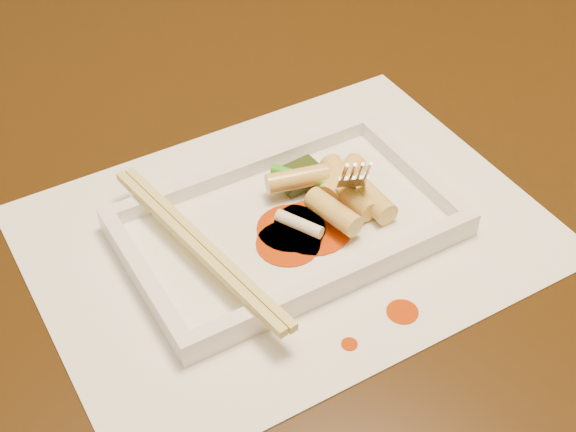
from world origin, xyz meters
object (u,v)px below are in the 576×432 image
chopstick_a (194,246)px  placemat (288,233)px  plate_base (288,229)px  fork (353,113)px  table (195,253)px

chopstick_a → placemat: bearing=0.0°
plate_base → chopstick_a: (-0.08, 0.00, 0.02)m
placemat → plate_base: (0.00, 0.00, 0.00)m
fork → chopstick_a: bearing=-173.2°
chopstick_a → plate_base: bearing=0.0°
chopstick_a → table: bearing=69.2°
plate_base → fork: (0.07, 0.02, 0.08)m
table → plate_base: size_ratio=5.38×
table → placemat: 0.16m
table → placemat: size_ratio=3.50×
plate_base → fork: fork is taller
placemat → chopstick_a: 0.09m
table → chopstick_a: size_ratio=6.51×
plate_base → fork: bearing=14.4°
table → fork: bearing=-40.2°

